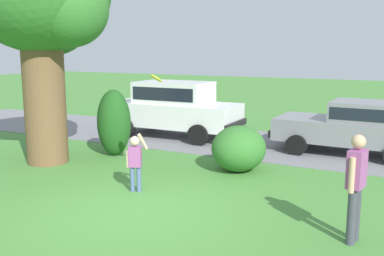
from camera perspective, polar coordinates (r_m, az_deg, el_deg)
The scene contains 10 objects.
ground_plane at distance 8.61m, azimuth -7.41°, elevation -10.54°, with size 80.00×80.00×0.00m, color #478438.
driveway_strip at distance 14.49m, azimuth 8.11°, elevation -2.00°, with size 28.00×4.40×0.02m, color slate.
oak_tree_large at distance 12.49m, azimuth -18.40°, elevation 14.85°, with size 3.80×3.88×6.03m.
shrub_near_tree at distance 12.87m, azimuth -9.98°, elevation 0.67°, with size 0.97×0.94×1.90m.
shrub_centre_left at distance 11.16m, azimuth 6.01°, elevation -2.63°, with size 1.35×1.45×1.15m.
parked_sedan at distance 13.64m, azimuth 20.09°, elevation 0.30°, with size 4.45×2.19×1.56m.
parked_suv at distance 15.39m, azimuth -2.33°, elevation 2.83°, with size 4.72×2.14×1.92m.
child_thrower at distance 9.54m, azimuth -7.30°, elevation -3.98°, with size 0.38×0.37×1.29m.
frisbee at distance 9.68m, azimuth -4.60°, elevation 6.38°, with size 0.32×0.26×0.24m.
adult_onlooker at distance 7.39m, azimuth 20.28°, elevation -6.58°, with size 0.28×0.52×1.74m.
Camera 1 is at (4.65, -6.59, 3.02)m, focal length 41.56 mm.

